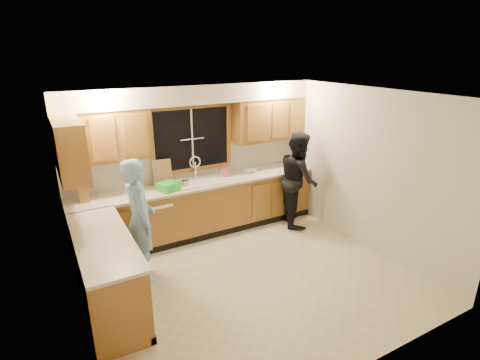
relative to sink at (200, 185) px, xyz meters
name	(u,v)px	position (x,y,z in m)	size (l,w,h in m)	color
floor	(248,278)	(0.00, -1.60, -0.86)	(4.20, 4.20, 0.00)	beige
ceiling	(250,95)	(0.00, -1.60, 1.64)	(4.20, 4.20, 0.00)	silver
wall_back	(193,159)	(0.00, 0.30, 0.39)	(4.20, 4.20, 0.00)	silver
wall_left	(73,231)	(-2.10, -1.60, 0.39)	(3.80, 3.80, 0.00)	silver
wall_right	(366,170)	(2.10, -1.60, 0.39)	(3.80, 3.80, 0.00)	silver
base_cabinets_back	(201,209)	(0.00, 0.00, -0.42)	(4.20, 0.60, 0.88)	#A16B2E
base_cabinets_left	(106,274)	(-1.80, -1.25, -0.42)	(0.60, 1.90, 0.88)	#A16B2E
countertop_back	(201,184)	(0.00, -0.02, 0.04)	(4.20, 0.63, 0.04)	beige
countertop_left	(103,239)	(-1.79, -1.25, 0.04)	(0.63, 1.90, 0.04)	beige
upper_cabinets_left	(103,136)	(-1.43, 0.13, 0.96)	(1.35, 0.33, 0.75)	#A16B2E
upper_cabinets_right	(269,120)	(1.43, 0.13, 0.96)	(1.35, 0.33, 0.75)	#A16B2E
upper_cabinets_return	(70,150)	(-1.94, -0.48, 0.96)	(0.33, 0.90, 0.75)	#A16B2E
soffit	(194,94)	(0.00, 0.12, 1.49)	(4.20, 0.35, 0.30)	white
window_frame	(192,139)	(0.00, 0.29, 0.74)	(1.44, 0.03, 1.14)	black
sink	(200,185)	(0.00, 0.00, 0.00)	(0.86, 0.52, 0.57)	white
dishwasher	(153,221)	(-0.85, -0.01, -0.45)	(0.60, 0.56, 0.82)	white
stove	(116,299)	(-1.80, -1.82, -0.41)	(0.58, 0.75, 0.90)	white
man	(140,221)	(-1.24, -0.86, -0.01)	(0.63, 0.41, 1.72)	#7CAFEA
woman	(298,179)	(1.67, -0.49, -0.02)	(0.82, 0.64, 1.69)	black
knife_block	(84,194)	(-1.80, 0.03, 0.18)	(0.13, 0.11, 0.24)	olive
cutting_board	(162,172)	(-0.57, 0.22, 0.26)	(0.31, 0.02, 0.41)	tan
dish_crate	(168,186)	(-0.59, -0.11, 0.12)	(0.29, 0.27, 0.13)	green
soap_bottle	(224,171)	(0.48, 0.06, 0.16)	(0.09, 0.10, 0.21)	#DC5486
bowl	(250,171)	(0.99, 0.05, 0.08)	(0.21, 0.21, 0.05)	silver
can_left	(187,183)	(-0.26, -0.09, 0.11)	(0.06, 0.06, 0.11)	#C3B896
can_right	(184,184)	(-0.33, -0.12, 0.12)	(0.07, 0.07, 0.12)	#C3B896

